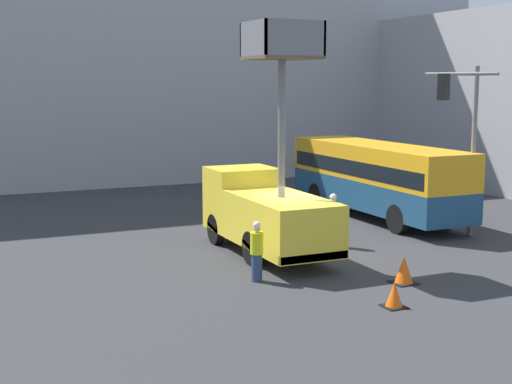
# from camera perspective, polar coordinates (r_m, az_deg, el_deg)

# --- Properties ---
(ground_plane) EXTENTS (120.00, 120.00, 0.00)m
(ground_plane) POSITION_cam_1_polar(r_m,az_deg,el_deg) (23.87, 3.28, -5.19)
(ground_plane) COLOR #333335
(building_backdrop_far) EXTENTS (44.00, 10.00, 17.44)m
(building_backdrop_far) POSITION_cam_1_polar(r_m,az_deg,el_deg) (44.85, -10.56, 12.41)
(building_backdrop_far) COLOR #9E9EA3
(building_backdrop_far) RESTS_ON ground_plane
(utility_truck) EXTENTS (2.30, 6.48, 7.60)m
(utility_truck) POSITION_cam_1_polar(r_m,az_deg,el_deg) (23.90, 0.80, -1.26)
(utility_truck) COLOR yellow
(utility_truck) RESTS_ON ground_plane
(city_bus) EXTENTS (2.59, 10.25, 3.15)m
(city_bus) POSITION_cam_1_polar(r_m,az_deg,el_deg) (30.85, 9.64, 1.41)
(city_bus) COLOR navy
(city_bus) RESTS_ON ground_plane
(traffic_light_pole) EXTENTS (2.75, 2.50, 6.35)m
(traffic_light_pole) POSITION_cam_1_polar(r_m,az_deg,el_deg) (26.96, 16.30, 5.18)
(traffic_light_pole) COLOR slate
(traffic_light_pole) RESTS_ON ground_plane
(road_worker_near_truck) EXTENTS (0.38, 0.38, 1.78)m
(road_worker_near_truck) POSITION_cam_1_polar(r_m,az_deg,el_deg) (20.75, 0.06, -4.79)
(road_worker_near_truck) COLOR navy
(road_worker_near_truck) RESTS_ON ground_plane
(road_worker_directing) EXTENTS (0.38, 0.38, 1.89)m
(road_worker_directing) POSITION_cam_1_polar(r_m,az_deg,el_deg) (25.27, 6.17, -2.23)
(road_worker_directing) COLOR navy
(road_worker_directing) RESTS_ON ground_plane
(traffic_cone_near_truck) EXTENTS (0.58, 0.58, 0.66)m
(traffic_cone_near_truck) POSITION_cam_1_polar(r_m,az_deg,el_deg) (18.89, 11.00, -8.13)
(traffic_cone_near_truck) COLOR black
(traffic_cone_near_truck) RESTS_ON ground_plane
(traffic_cone_mid_road) EXTENTS (0.70, 0.70, 0.80)m
(traffic_cone_mid_road) POSITION_cam_1_polar(r_m,az_deg,el_deg) (21.09, 11.75, -6.18)
(traffic_cone_mid_road) COLOR black
(traffic_cone_mid_road) RESTS_ON ground_plane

